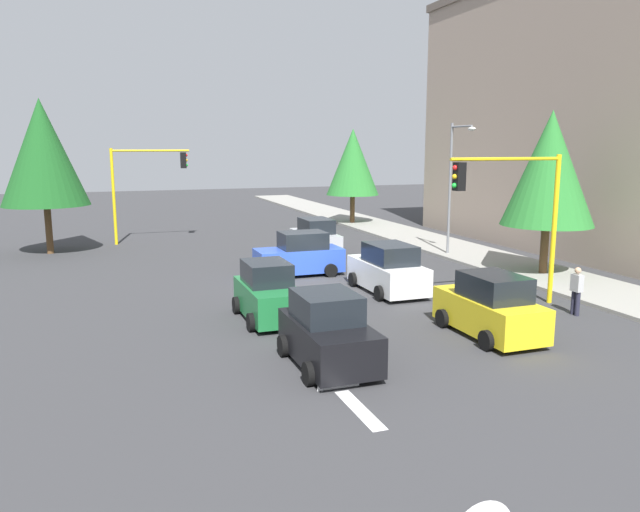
{
  "coord_description": "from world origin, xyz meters",
  "views": [
    {
      "loc": [
        24.0,
        -8.13,
        5.8
      ],
      "look_at": [
        0.03,
        0.46,
        1.2
      ],
      "focal_mm": 34.11,
      "sensor_mm": 36.0,
      "label": 1
    }
  ],
  "objects_px": {
    "pedestrian_crossing": "(576,290)",
    "car_blue": "(300,255)",
    "tree_roadside_near": "(550,169)",
    "car_silver": "(315,238)",
    "traffic_signal_near_left": "(514,200)",
    "car_green": "(268,294)",
    "tree_roadside_far": "(353,162)",
    "street_lamp_curbside": "(454,175)",
    "car_white": "(388,270)",
    "traffic_signal_far_right": "(144,176)",
    "car_black": "(328,333)",
    "tree_opposite_side": "(43,153)",
    "car_yellow": "(490,308)"
  },
  "relations": [
    {
      "from": "tree_opposite_side",
      "to": "car_silver",
      "type": "height_order",
      "value": "tree_opposite_side"
    },
    {
      "from": "traffic_signal_near_left",
      "to": "street_lamp_curbside",
      "type": "bearing_deg",
      "value": 159.85
    },
    {
      "from": "traffic_signal_near_left",
      "to": "car_green",
      "type": "bearing_deg",
      "value": -99.13
    },
    {
      "from": "car_black",
      "to": "car_green",
      "type": "distance_m",
      "value": 4.83
    },
    {
      "from": "car_black",
      "to": "traffic_signal_near_left",
      "type": "bearing_deg",
      "value": 112.21
    },
    {
      "from": "tree_roadside_near",
      "to": "car_silver",
      "type": "bearing_deg",
      "value": -138.27
    },
    {
      "from": "tree_opposite_side",
      "to": "car_silver",
      "type": "bearing_deg",
      "value": 69.18
    },
    {
      "from": "car_black",
      "to": "traffic_signal_far_right",
      "type": "bearing_deg",
      "value": -172.65
    },
    {
      "from": "tree_roadside_far",
      "to": "car_blue",
      "type": "height_order",
      "value": "tree_roadside_far"
    },
    {
      "from": "car_yellow",
      "to": "car_silver",
      "type": "bearing_deg",
      "value": -178.88
    },
    {
      "from": "tree_opposite_side",
      "to": "car_white",
      "type": "xyz_separation_m",
      "value": [
        14.37,
        13.53,
        -4.58
      ]
    },
    {
      "from": "tree_roadside_far",
      "to": "car_white",
      "type": "distance_m",
      "value": 21.86
    },
    {
      "from": "tree_roadside_near",
      "to": "car_yellow",
      "type": "bearing_deg",
      "value": -48.55
    },
    {
      "from": "car_white",
      "to": "tree_roadside_far",
      "type": "bearing_deg",
      "value": 161.11
    },
    {
      "from": "tree_roadside_near",
      "to": "car_black",
      "type": "height_order",
      "value": "tree_roadside_near"
    },
    {
      "from": "tree_roadside_far",
      "to": "tree_opposite_side",
      "type": "distance_m",
      "value": 21.38
    },
    {
      "from": "traffic_signal_near_left",
      "to": "pedestrian_crossing",
      "type": "relative_size",
      "value": 3.25
    },
    {
      "from": "street_lamp_curbside",
      "to": "car_white",
      "type": "distance_m",
      "value": 9.61
    },
    {
      "from": "traffic_signal_near_left",
      "to": "car_black",
      "type": "relative_size",
      "value": 1.52
    },
    {
      "from": "tree_roadside_far",
      "to": "car_yellow",
      "type": "height_order",
      "value": "tree_roadside_far"
    },
    {
      "from": "street_lamp_curbside",
      "to": "car_blue",
      "type": "xyz_separation_m",
      "value": [
        1.61,
        -9.0,
        -3.45
      ]
    },
    {
      "from": "tree_roadside_near",
      "to": "car_white",
      "type": "bearing_deg",
      "value": -87.31
    },
    {
      "from": "tree_roadside_far",
      "to": "car_green",
      "type": "relative_size",
      "value": 1.96
    },
    {
      "from": "street_lamp_curbside",
      "to": "car_white",
      "type": "relative_size",
      "value": 1.68
    },
    {
      "from": "traffic_signal_near_left",
      "to": "car_green",
      "type": "relative_size",
      "value": 1.53
    },
    {
      "from": "traffic_signal_far_right",
      "to": "car_yellow",
      "type": "relative_size",
      "value": 1.46
    },
    {
      "from": "traffic_signal_far_right",
      "to": "traffic_signal_near_left",
      "type": "bearing_deg",
      "value": 29.63
    },
    {
      "from": "car_green",
      "to": "tree_opposite_side",
      "type": "bearing_deg",
      "value": -154.42
    },
    {
      "from": "traffic_signal_far_right",
      "to": "car_white",
      "type": "bearing_deg",
      "value": 26.68
    },
    {
      "from": "pedestrian_crossing",
      "to": "car_blue",
      "type": "bearing_deg",
      "value": -144.35
    },
    {
      "from": "traffic_signal_near_left",
      "to": "car_yellow",
      "type": "height_order",
      "value": "traffic_signal_near_left"
    },
    {
      "from": "car_yellow",
      "to": "tree_opposite_side",
      "type": "bearing_deg",
      "value": -146.01
    },
    {
      "from": "car_blue",
      "to": "car_silver",
      "type": "bearing_deg",
      "value": 153.14
    },
    {
      "from": "traffic_signal_far_right",
      "to": "tree_roadside_near",
      "type": "relative_size",
      "value": 0.77
    },
    {
      "from": "street_lamp_curbside",
      "to": "car_black",
      "type": "distance_m",
      "value": 17.96
    },
    {
      "from": "car_white",
      "to": "street_lamp_curbside",
      "type": "bearing_deg",
      "value": 131.89
    },
    {
      "from": "street_lamp_curbside",
      "to": "car_white",
      "type": "bearing_deg",
      "value": -48.11
    },
    {
      "from": "pedestrian_crossing",
      "to": "car_silver",
      "type": "bearing_deg",
      "value": -162.7
    },
    {
      "from": "tree_roadside_near",
      "to": "car_yellow",
      "type": "height_order",
      "value": "tree_roadside_near"
    },
    {
      "from": "street_lamp_curbside",
      "to": "car_white",
      "type": "xyz_separation_m",
      "value": [
        5.99,
        -6.67,
        -3.45
      ]
    },
    {
      "from": "car_silver",
      "to": "pedestrian_crossing",
      "type": "height_order",
      "value": "car_silver"
    },
    {
      "from": "car_black",
      "to": "pedestrian_crossing",
      "type": "bearing_deg",
      "value": 99.83
    },
    {
      "from": "street_lamp_curbside",
      "to": "traffic_signal_far_right",
      "type": "bearing_deg",
      "value": -124.89
    },
    {
      "from": "tree_roadside_far",
      "to": "car_green",
      "type": "bearing_deg",
      "value": -29.05
    },
    {
      "from": "traffic_signal_near_left",
      "to": "car_silver",
      "type": "bearing_deg",
      "value": -166.67
    },
    {
      "from": "car_black",
      "to": "tree_roadside_far",
      "type": "bearing_deg",
      "value": 156.04
    },
    {
      "from": "street_lamp_curbside",
      "to": "tree_roadside_near",
      "type": "distance_m",
      "value": 5.78
    },
    {
      "from": "traffic_signal_near_left",
      "to": "traffic_signal_far_right",
      "type": "bearing_deg",
      "value": -150.37
    },
    {
      "from": "car_white",
      "to": "tree_roadside_near",
      "type": "bearing_deg",
      "value": 92.69
    },
    {
      "from": "traffic_signal_near_left",
      "to": "tree_opposite_side",
      "type": "bearing_deg",
      "value": -137.19
    }
  ]
}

